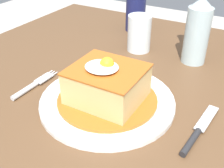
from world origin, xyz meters
TOP-DOWN VIEW (x-y plane):
  - dining_table at (0.00, 0.00)m, footprint 1.12×1.05m
  - main_plate at (-0.04, -0.06)m, footprint 0.29×0.29m
  - sandwich_meal at (-0.04, -0.06)m, footprint 0.21×0.21m
  - fork at (-0.22, -0.09)m, footprint 0.02×0.14m
  - knife at (0.15, -0.07)m, footprint 0.03×0.17m
  - soda_can at (-0.18, 0.37)m, footprint 0.07×0.07m
  - beer_bottle_clear at (0.06, 0.23)m, footprint 0.06×0.06m
  - drinking_glass at (-0.10, 0.22)m, footprint 0.07×0.07m

SIDE VIEW (x-z plane):
  - dining_table at x=0.00m, z-range 0.26..0.98m
  - fork at x=-0.22m, z-range 0.72..0.73m
  - knife at x=0.15m, z-range 0.72..0.73m
  - main_plate at x=-0.04m, z-range 0.72..0.74m
  - drinking_glass at x=-0.10m, z-range 0.72..0.82m
  - sandwich_meal at x=-0.04m, z-range 0.72..0.82m
  - soda_can at x=-0.18m, z-range 0.72..0.85m
  - beer_bottle_clear at x=0.06m, z-range 0.69..0.96m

